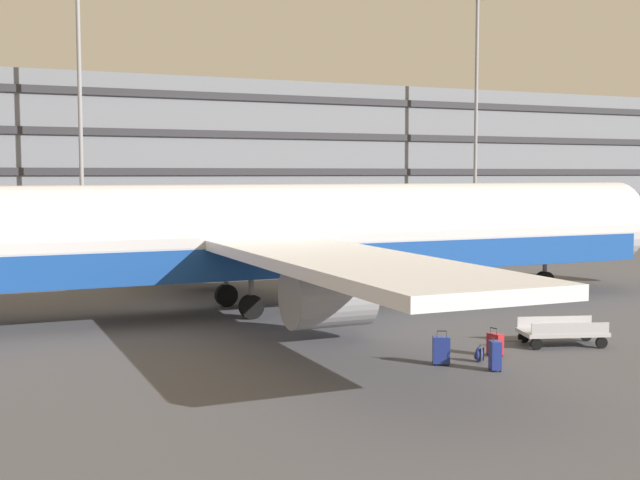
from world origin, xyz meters
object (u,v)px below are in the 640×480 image
baggage_cart (562,332)px  suitcase_navy (495,355)px  airliner (262,237)px  backpack_upright (479,354)px  suitcase_orange (495,344)px  suitcase_red (441,350)px

baggage_cart → suitcase_navy: bearing=-153.6°
airliner → backpack_upright: (2.67, -10.88, -2.70)m
suitcase_orange → baggage_cart: 2.85m
backpack_upright → baggage_cart: baggage_cart is taller
suitcase_red → baggage_cart: (4.89, 0.76, -0.00)m
suitcase_navy → suitcase_red: bearing=129.5°
suitcase_navy → backpack_upright: suitcase_navy is taller
airliner → suitcase_navy: 12.47m
suitcase_red → baggage_cart: 4.95m
suitcase_navy → backpack_upright: (0.23, 1.09, -0.22)m
suitcase_orange → suitcase_red: suitcase_red is taller
suitcase_red → backpack_upright: suitcase_red is taller
suitcase_navy → baggage_cart: size_ratio=0.30×
suitcase_navy → suitcase_red: 1.54m
suitcase_red → backpack_upright: bearing=-4.4°
backpack_upright → baggage_cart: bearing=13.0°
airliner → baggage_cart: airliner is taller
airliner → suitcase_navy: (2.44, -11.97, -2.48)m
suitcase_navy → baggage_cart: 4.37m
airliner → suitcase_red: 11.16m
suitcase_red → airliner: bearing=97.7°
airliner → baggage_cart: 12.13m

